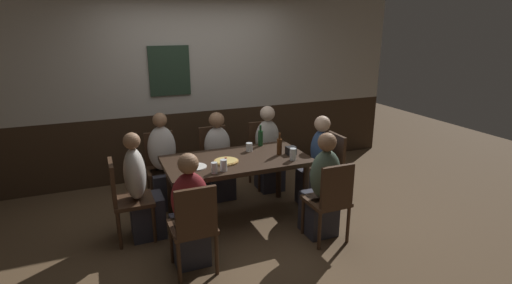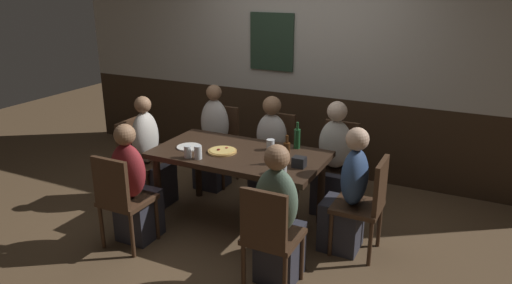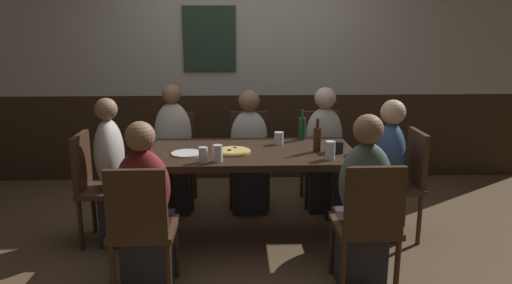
{
  "view_description": "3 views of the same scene",
  "coord_description": "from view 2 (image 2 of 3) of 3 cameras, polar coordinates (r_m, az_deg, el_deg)",
  "views": [
    {
      "loc": [
        -1.39,
        -3.94,
        2.2
      ],
      "look_at": [
        0.22,
        -0.04,
        0.92
      ],
      "focal_mm": 27.69,
      "sensor_mm": 36.0,
      "label": 1
    },
    {
      "loc": [
        1.99,
        -3.67,
        2.27
      ],
      "look_at": [
        0.19,
        -0.04,
        0.88
      ],
      "focal_mm": 33.37,
      "sensor_mm": 36.0,
      "label": 2
    },
    {
      "loc": [
        -0.11,
        -3.57,
        1.67
      ],
      "look_at": [
        0.03,
        -0.08,
        0.83
      ],
      "focal_mm": 33.2,
      "sensor_mm": 36.0,
      "label": 3
    }
  ],
  "objects": [
    {
      "name": "tumbler_short",
      "position": [
        4.29,
        -6.96,
        -1.35
      ],
      "size": [
        0.07,
        0.07,
        0.12
      ],
      "color": "silver",
      "rests_on": "dining_table"
    },
    {
      "name": "chair_left_near",
      "position": [
        4.28,
        -15.87,
        -6.32
      ],
      "size": [
        0.4,
        0.4,
        0.88
      ],
      "color": "#422B1C",
      "rests_on": "ground_plane"
    },
    {
      "name": "condiment_caddy",
      "position": [
        4.1,
        5.19,
        -2.41
      ],
      "size": [
        0.11,
        0.09,
        0.09
      ],
      "primitive_type": "cube",
      "color": "black",
      "rests_on": "dining_table"
    },
    {
      "name": "chair_head_east",
      "position": [
        4.15,
        13.11,
        -6.95
      ],
      "size": [
        0.4,
        0.4,
        0.88
      ],
      "color": "#422B1C",
      "rests_on": "ground_plane"
    },
    {
      "name": "person_head_west",
      "position": [
        5.09,
        -12.52,
        -2.09
      ],
      "size": [
        0.37,
        0.34,
        1.16
      ],
      "color": "#2D2D38",
      "rests_on": "ground_plane"
    },
    {
      "name": "person_right_near",
      "position": [
        3.71,
        2.69,
        -9.91
      ],
      "size": [
        0.34,
        0.37,
        1.15
      ],
      "color": "#2D2D38",
      "rests_on": "ground_plane"
    },
    {
      "name": "dining_table",
      "position": [
        4.47,
        -2.02,
        -2.27
      ],
      "size": [
        1.6,
        0.86,
        0.74
      ],
      "color": "black",
      "rests_on": "ground_plane"
    },
    {
      "name": "person_mid_far",
      "position": [
        5.11,
        1.63,
        -1.68
      ],
      "size": [
        0.34,
        0.37,
        1.12
      ],
      "color": "#2D2D38",
      "rests_on": "ground_plane"
    },
    {
      "name": "wall_back",
      "position": [
        5.76,
        5.77,
        9.16
      ],
      "size": [
        6.4,
        0.13,
        2.6
      ],
      "color": "#332316",
      "rests_on": "ground_plane"
    },
    {
      "name": "chair_right_far",
      "position": [
        5.02,
        9.76,
        -2.07
      ],
      "size": [
        0.4,
        0.4,
        0.88
      ],
      "color": "#422B1C",
      "rests_on": "ground_plane"
    },
    {
      "name": "pint_glass_stout",
      "position": [
        4.34,
        -8.19,
        -1.24
      ],
      "size": [
        0.06,
        0.06,
        0.11
      ],
      "color": "silver",
      "rests_on": "dining_table"
    },
    {
      "name": "chair_head_west",
      "position": [
        5.18,
        -13.94,
        -1.67
      ],
      "size": [
        0.4,
        0.4,
        0.88
      ],
      "color": "#422B1C",
      "rests_on": "ground_plane"
    },
    {
      "name": "chair_mid_far",
      "position": [
        5.24,
        2.38,
        -0.87
      ],
      "size": [
        0.4,
        0.4,
        0.88
      ],
      "color": "#422B1C",
      "rests_on": "ground_plane"
    },
    {
      "name": "chair_right_near",
      "position": [
        3.57,
        1.62,
        -10.89
      ],
      "size": [
        0.4,
        0.4,
        0.88
      ],
      "color": "#422B1C",
      "rests_on": "ground_plane"
    },
    {
      "name": "beer_glass_tall",
      "position": [
        3.95,
        3.19,
        -2.92
      ],
      "size": [
        0.07,
        0.07,
        0.13
      ],
      "color": "silver",
      "rests_on": "dining_table"
    },
    {
      "name": "pizza",
      "position": [
        4.45,
        -4.06,
        -1.09
      ],
      "size": [
        0.27,
        0.27,
        0.03
      ],
      "color": "tan",
      "rests_on": "dining_table"
    },
    {
      "name": "plate_white_large",
      "position": [
        4.6,
        -8.03,
        -0.6
      ],
      "size": [
        0.24,
        0.24,
        0.01
      ],
      "primitive_type": "cylinder",
      "color": "white",
      "rests_on": "dining_table"
    },
    {
      "name": "person_left_near",
      "position": [
        4.4,
        -14.43,
        -5.87
      ],
      "size": [
        0.34,
        0.37,
        1.12
      ],
      "color": "#2D2D38",
      "rests_on": "ground_plane"
    },
    {
      "name": "person_head_east",
      "position": [
        4.19,
        10.91,
        -6.81
      ],
      "size": [
        0.37,
        0.34,
        1.13
      ],
      "color": "#2D2D38",
      "rests_on": "ground_plane"
    },
    {
      "name": "highball_clear",
      "position": [
        4.5,
        1.75,
        -0.4
      ],
      "size": [
        0.08,
        0.08,
        0.1
      ],
      "color": "silver",
      "rests_on": "dining_table"
    },
    {
      "name": "ground_plane",
      "position": [
        4.75,
        -1.93,
        -9.64
      ],
      "size": [
        12.0,
        12.0,
        0.0
      ],
      "primitive_type": "plane",
      "color": "brown"
    },
    {
      "name": "beer_bottle_green",
      "position": [
        4.53,
        4.95,
        0.48
      ],
      "size": [
        0.06,
        0.06,
        0.26
      ],
      "color": "#194723",
      "rests_on": "dining_table"
    },
    {
      "name": "person_right_far",
      "position": [
        4.88,
        9.19,
        -2.83
      ],
      "size": [
        0.34,
        0.37,
        1.14
      ],
      "color": "#2D2D38",
      "rests_on": "ground_plane"
    },
    {
      "name": "chair_left_far",
      "position": [
        5.55,
        -4.28,
        0.23
      ],
      "size": [
        0.4,
        0.4,
        0.88
      ],
      "color": "#422B1C",
      "rests_on": "ground_plane"
    },
    {
      "name": "beer_bottle_brown",
      "position": [
        4.15,
        3.69,
        -1.24
      ],
      "size": [
        0.06,
        0.06,
        0.26
      ],
      "color": "#42230F",
      "rests_on": "dining_table"
    },
    {
      "name": "person_left_far",
      "position": [
        5.42,
        -5.14,
        -0.32
      ],
      "size": [
        0.34,
        0.37,
        1.17
      ],
      "color": "#2D2D38",
      "rests_on": "ground_plane"
    }
  ]
}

